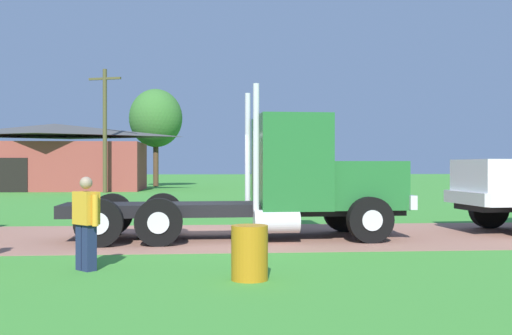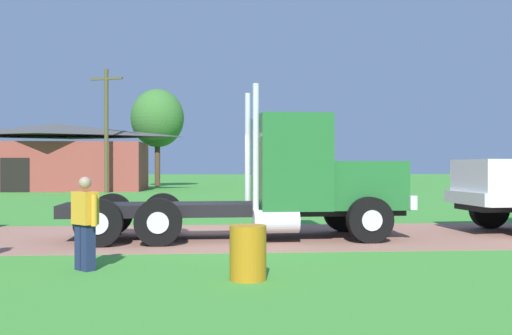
{
  "view_description": "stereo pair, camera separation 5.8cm",
  "coord_description": "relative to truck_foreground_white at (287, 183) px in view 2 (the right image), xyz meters",
  "views": [
    {
      "loc": [
        0.3,
        -14.65,
        1.73
      ],
      "look_at": [
        1.54,
        0.8,
        1.67
      ],
      "focal_mm": 42.41,
      "sensor_mm": 36.0,
      "label": 1
    },
    {
      "loc": [
        0.35,
        -14.65,
        1.73
      ],
      "look_at": [
        1.54,
        0.8,
        1.67
      ],
      "focal_mm": 42.41,
      "sensor_mm": 36.0,
      "label": 2
    }
  ],
  "objects": [
    {
      "name": "dirt_track",
      "position": [
        -2.19,
        0.4,
        -1.31
      ],
      "size": [
        120.0,
        5.66,
        0.01
      ],
      "primitive_type": "cube",
      "color": "#9D6B58",
      "rests_on": "ground_plane"
    },
    {
      "name": "truck_foreground_white",
      "position": [
        0.0,
        0.0,
        0.0
      ],
      "size": [
        8.08,
        2.87,
        3.54
      ],
      "color": "black",
      "rests_on": "ground_plane"
    },
    {
      "name": "shed_building",
      "position": [
        -12.41,
        28.42,
        0.9
      ],
      "size": [
        12.6,
        6.59,
        4.6
      ],
      "color": "brown",
      "rests_on": "ground_plane"
    },
    {
      "name": "visitor_walking_mid",
      "position": [
        -3.88,
        -4.14,
        -0.49
      ],
      "size": [
        0.48,
        0.49,
        1.54
      ],
      "color": "gold",
      "rests_on": "ground_plane"
    },
    {
      "name": "tree_mid",
      "position": [
        -6.08,
        35.53,
        4.23
      ],
      "size": [
        4.31,
        4.31,
        7.95
      ],
      "color": "#513823",
      "rests_on": "ground_plane"
    },
    {
      "name": "ground_plane",
      "position": [
        -2.19,
        0.4,
        -1.31
      ],
      "size": [
        200.0,
        200.0,
        0.0
      ],
      "primitive_type": "plane",
      "color": "#3F8E32"
    },
    {
      "name": "steel_barrel",
      "position": [
        -1.26,
        -5.18,
        -0.9
      ],
      "size": [
        0.56,
        0.56,
        0.82
      ],
      "primitive_type": "cylinder",
      "color": "#B27214",
      "rests_on": "ground_plane"
    },
    {
      "name": "utility_pole_far",
      "position": [
        -8.32,
        24.37,
        2.82
      ],
      "size": [
        2.12,
        0.86,
        7.78
      ],
      "color": "#4E4829",
      "rests_on": "ground_plane"
    }
  ]
}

